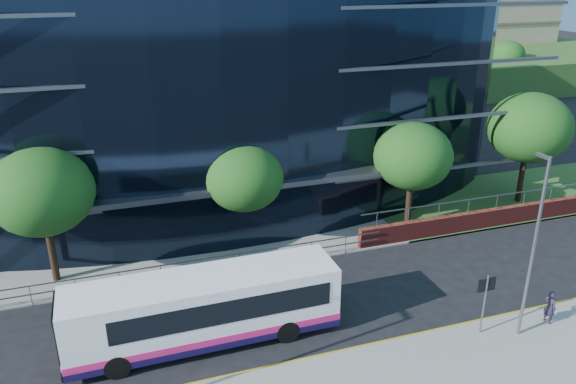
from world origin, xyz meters
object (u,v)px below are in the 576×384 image
object	(u,v)px
tree_dist_e	(405,61)
pedestrian	(550,307)
tree_far_c	(413,156)
tree_far_a	(42,192)
street_sign	(486,292)
city_bus	(207,308)
tree_far_b	(244,178)
tree_dist_f	(508,55)
tree_far_d	(530,128)
streetlight_east	(534,244)

from	to	relation	value
tree_dist_e	pedestrian	distance (m)	45.08
tree_far_c	tree_far_a	bearing A→B (deg)	180.00
street_sign	tree_far_a	world-z (taller)	tree_far_a
tree_far_a	city_bus	distance (m)	10.14
street_sign	tree_far_b	xyz separation A→B (m)	(-7.50, 11.09, 2.06)
tree_dist_f	city_bus	bearing A→B (deg)	-139.24
city_bus	tree_far_d	bearing A→B (deg)	19.57
tree_far_b	city_bus	size ratio (longest dim) A/B	0.53
pedestrian	tree_far_a	bearing A→B (deg)	51.97
tree_far_d	tree_dist_f	xyz separation A→B (m)	(24.00, 32.00, -0.98)
tree_far_b	tree_dist_f	distance (m)	53.90
tree_dist_e	pedestrian	bearing A→B (deg)	-111.14
tree_far_b	tree_far_c	xyz separation A→B (m)	(10.00, -0.50, 0.33)
tree_far_d	streetlight_east	xyz separation A→B (m)	(-10.00, -12.17, -0.75)
street_sign	pedestrian	world-z (taller)	street_sign
tree_dist_e	city_bus	world-z (taller)	tree_dist_e
street_sign	tree_far_c	distance (m)	11.14
tree_far_c	tree_dist_e	size ratio (longest dim) A/B	1.00
tree_far_c	tree_dist_f	distance (m)	46.67
tree_dist_f	street_sign	bearing A→B (deg)	-129.16
street_sign	pedestrian	distance (m)	3.53
street_sign	tree_dist_f	bearing A→B (deg)	50.84
tree_far_c	streetlight_east	xyz separation A→B (m)	(-1.00, -11.17, -0.10)
pedestrian	streetlight_east	bearing A→B (deg)	88.05
tree_far_b	streetlight_east	size ratio (longest dim) A/B	0.76
street_sign	tree_far_d	size ratio (longest dim) A/B	0.38
tree_far_c	tree_dist_e	xyz separation A→B (m)	(17.00, 31.00, 0.00)
tree_far_a	tree_far_b	distance (m)	10.03
tree_far_a	streetlight_east	distance (m)	22.05
tree_far_c	city_bus	bearing A→B (deg)	-152.12
street_sign	streetlight_east	distance (m)	2.80
tree_far_a	street_sign	bearing A→B (deg)	-31.17
street_sign	pedestrian	xyz separation A→B (m)	(3.29, -0.32, -1.22)
tree_far_b	city_bus	world-z (taller)	tree_far_b
tree_far_a	streetlight_east	size ratio (longest dim) A/B	0.87
tree_far_a	streetlight_east	world-z (taller)	streetlight_east
tree_far_a	tree_far_d	bearing A→B (deg)	1.97
city_bus	pedestrian	distance (m)	14.94
street_sign	streetlight_east	world-z (taller)	streetlight_east
tree_dist_e	tree_dist_f	distance (m)	16.13
tree_far_a	tree_dist_f	xyz separation A→B (m)	(53.00, 33.00, -0.65)
tree_far_a	pedestrian	distance (m)	23.81
tree_far_c	tree_far_d	world-z (taller)	tree_far_d
tree_far_b	pedestrian	xyz separation A→B (m)	(10.79, -11.41, -3.28)
tree_far_b	tree_dist_e	size ratio (longest dim) A/B	0.93
streetlight_east	tree_far_d	bearing A→B (deg)	50.60
streetlight_east	city_bus	distance (m)	13.57
tree_far_d	street_sign	bearing A→B (deg)	-134.78
city_bus	tree_far_c	bearing A→B (deg)	27.49
tree_far_d	streetlight_east	world-z (taller)	streetlight_east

